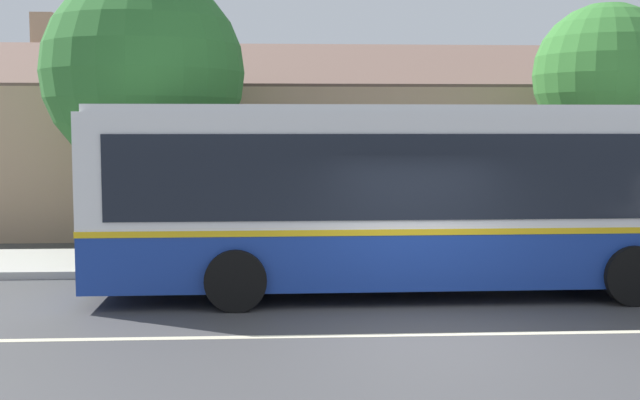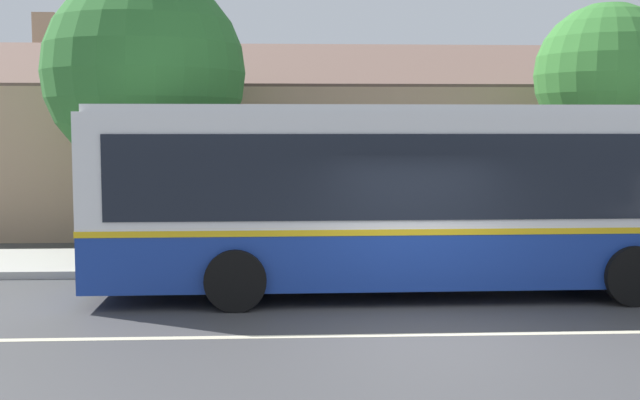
% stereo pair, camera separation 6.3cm
% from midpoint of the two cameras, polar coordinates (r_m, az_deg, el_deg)
% --- Properties ---
extents(ground_plane, '(300.00, 300.00, 0.00)m').
position_cam_midpoint_polar(ground_plane, '(11.65, 8.19, -9.47)').
color(ground_plane, '#424244').
extents(sidewalk_far, '(60.00, 3.00, 0.15)m').
position_cam_midpoint_polar(sidewalk_far, '(17.44, 4.42, -4.27)').
color(sidewalk_far, '#ADAAA3').
rests_on(sidewalk_far, ground).
extents(lane_divider_stripe, '(60.00, 0.16, 0.01)m').
position_cam_midpoint_polar(lane_divider_stripe, '(11.65, 8.19, -9.46)').
color(lane_divider_stripe, beige).
rests_on(lane_divider_stripe, ground).
extents(community_building, '(27.76, 10.02, 6.56)m').
position_cam_midpoint_polar(community_building, '(25.47, -2.81, 3.31)').
color(community_building, tan).
rests_on(community_building, ground).
extents(transit_bus, '(11.29, 2.87, 3.30)m').
position_cam_midpoint_polar(transit_bus, '(14.21, 6.81, 0.45)').
color(transit_bus, navy).
rests_on(transit_bus, ground).
extents(bench_by_building, '(1.53, 0.51, 0.94)m').
position_cam_midpoint_polar(bench_by_building, '(16.81, -12.61, -3.06)').
color(bench_by_building, brown).
rests_on(bench_by_building, sidewalk_far).
extents(bench_down_street, '(1.52, 0.51, 0.94)m').
position_cam_midpoint_polar(bench_down_street, '(16.93, 0.02, -2.88)').
color(bench_down_street, brown).
rests_on(bench_down_street, sidewalk_far).
extents(street_tree_primary, '(3.24, 3.24, 5.73)m').
position_cam_midpoint_polar(street_tree_primary, '(19.41, 19.83, 8.24)').
color(street_tree_primary, '#4C3828').
rests_on(street_tree_primary, ground).
extents(street_tree_secondary, '(4.43, 4.43, 6.35)m').
position_cam_midpoint_polar(street_tree_secondary, '(18.28, -12.27, 8.79)').
color(street_tree_secondary, '#4C3828').
rests_on(street_tree_secondary, ground).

